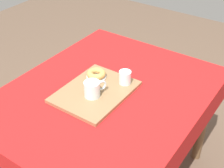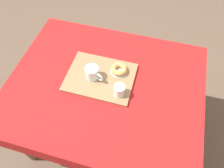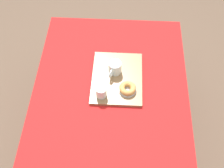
{
  "view_description": "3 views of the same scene",
  "coord_description": "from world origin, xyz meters",
  "px_view_note": "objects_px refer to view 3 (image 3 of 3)",
  "views": [
    {
      "loc": [
        -1.15,
        -0.83,
        1.78
      ],
      "look_at": [
        0.04,
        -0.01,
        0.77
      ],
      "focal_mm": 51.22,
      "sensor_mm": 36.0,
      "label": 1
    },
    {
      "loc": [
        0.25,
        -0.73,
        1.87
      ],
      "look_at": [
        0.05,
        -0.01,
        0.77
      ],
      "focal_mm": 33.88,
      "sensor_mm": 36.0,
      "label": 2
    },
    {
      "loc": [
        1.16,
        0.07,
        2.33
      ],
      "look_at": [
        0.05,
        0.01,
        0.8
      ],
      "focal_mm": 47.45,
      "sensor_mm": 36.0,
      "label": 3
    }
  ],
  "objects_px": {
    "serving_tray": "(117,78)",
    "water_glass_near": "(101,92)",
    "dining_table": "(111,91)",
    "sugar_donut_left": "(128,88)",
    "tea_mug_left": "(115,68)",
    "donut_plate_left": "(127,90)"
  },
  "relations": [
    {
      "from": "serving_tray",
      "to": "water_glass_near",
      "type": "distance_m",
      "value": 0.18
    },
    {
      "from": "tea_mug_left",
      "to": "water_glass_near",
      "type": "relative_size",
      "value": 1.69
    },
    {
      "from": "dining_table",
      "to": "donut_plate_left",
      "type": "distance_m",
      "value": 0.17
    },
    {
      "from": "donut_plate_left",
      "to": "serving_tray",
      "type": "bearing_deg",
      "value": -145.88
    },
    {
      "from": "serving_tray",
      "to": "donut_plate_left",
      "type": "bearing_deg",
      "value": 34.12
    },
    {
      "from": "water_glass_near",
      "to": "sugar_donut_left",
      "type": "bearing_deg",
      "value": 105.54
    },
    {
      "from": "serving_tray",
      "to": "water_glass_near",
      "type": "bearing_deg",
      "value": -31.82
    },
    {
      "from": "serving_tray",
      "to": "tea_mug_left",
      "type": "bearing_deg",
      "value": -158.94
    },
    {
      "from": "water_glass_near",
      "to": "sugar_donut_left",
      "type": "distance_m",
      "value": 0.17
    },
    {
      "from": "serving_tray",
      "to": "water_glass_near",
      "type": "xyz_separation_m",
      "value": [
        0.15,
        -0.09,
        0.04
      ]
    },
    {
      "from": "dining_table",
      "to": "donut_plate_left",
      "type": "bearing_deg",
      "value": 60.39
    },
    {
      "from": "tea_mug_left",
      "to": "sugar_donut_left",
      "type": "xyz_separation_m",
      "value": [
        0.15,
        0.09,
        -0.02
      ]
    },
    {
      "from": "dining_table",
      "to": "sugar_donut_left",
      "type": "bearing_deg",
      "value": 60.39
    },
    {
      "from": "dining_table",
      "to": "water_glass_near",
      "type": "distance_m",
      "value": 0.19
    },
    {
      "from": "serving_tray",
      "to": "water_glass_near",
      "type": "relative_size",
      "value": 5.8
    },
    {
      "from": "serving_tray",
      "to": "water_glass_near",
      "type": "height_order",
      "value": "water_glass_near"
    },
    {
      "from": "tea_mug_left",
      "to": "donut_plate_left",
      "type": "distance_m",
      "value": 0.18
    },
    {
      "from": "donut_plate_left",
      "to": "sugar_donut_left",
      "type": "height_order",
      "value": "sugar_donut_left"
    },
    {
      "from": "serving_tray",
      "to": "tea_mug_left",
      "type": "distance_m",
      "value": 0.07
    },
    {
      "from": "tea_mug_left",
      "to": "water_glass_near",
      "type": "xyz_separation_m",
      "value": [
        0.2,
        -0.08,
        -0.01
      ]
    },
    {
      "from": "tea_mug_left",
      "to": "dining_table",
      "type": "bearing_deg",
      "value": -14.26
    },
    {
      "from": "dining_table",
      "to": "water_glass_near",
      "type": "xyz_separation_m",
      "value": [
        0.11,
        -0.05,
        0.14
      ]
    }
  ]
}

